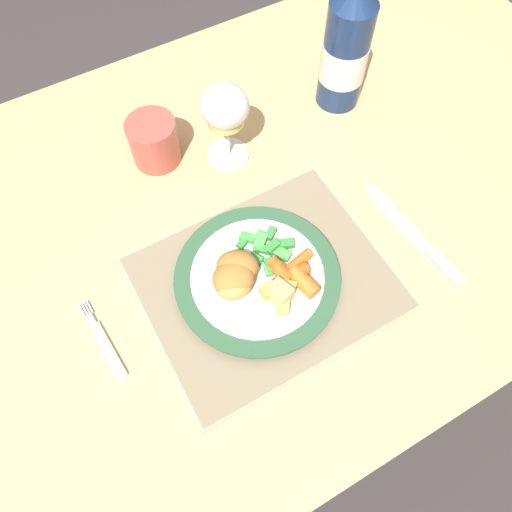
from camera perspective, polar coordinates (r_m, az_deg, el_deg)
The scene contains 13 objects.
ground_plane at distance 1.49m, azimuth -1.79°, elevation -11.02°, with size 6.00×6.00×0.00m, color #383333.
dining_table at distance 0.88m, azimuth -2.97°, elevation 1.63°, with size 1.56×0.86×0.74m.
placemat at distance 0.75m, azimuth 1.13°, elevation -3.07°, with size 0.36×0.29×0.01m.
dinner_plate at distance 0.74m, azimuth 0.16°, elevation -2.58°, with size 0.25×0.25×0.02m.
breaded_croquettes at distance 0.71m, azimuth -2.41°, elevation -2.26°, with size 0.09×0.09×0.04m.
green_beans_pile at distance 0.74m, azimuth 1.26°, elevation 0.74°, with size 0.08×0.10×0.02m.
glazed_carrots at distance 0.72m, azimuth 4.31°, elevation -2.09°, with size 0.07×0.08×0.02m.
fork at distance 0.75m, azimuth -16.83°, elevation -9.63°, with size 0.02×0.13×0.01m.
table_knife at distance 0.83m, azimuth 18.35°, elevation 1.53°, with size 0.03×0.22×0.01m.
wine_glass at distance 0.81m, azimuth -3.55°, elevation 16.31°, with size 0.08×0.08×0.15m.
bottle at distance 0.92m, azimuth 10.26°, elevation 22.42°, with size 0.08×0.08×0.29m.
roast_potatoes at distance 0.71m, azimuth 2.75°, elevation -4.39°, with size 0.05×0.05×0.03m.
drinking_cup at distance 0.87m, azimuth -11.60°, elevation 12.82°, with size 0.08×0.08×0.08m.
Camera 1 is at (-0.18, -0.40, 1.42)m, focal length 35.00 mm.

